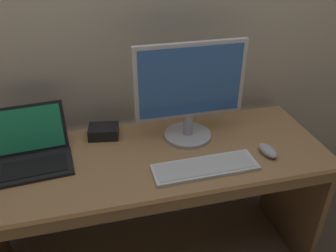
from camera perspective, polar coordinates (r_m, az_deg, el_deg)
desk at (r=1.70m, az=-2.64°, el=-10.28°), size 1.61×0.58×0.73m
laptop_black at (r=1.62m, az=-21.04°, el=-4.25°), size 0.33×0.29×0.22m
external_monitor at (r=1.59m, az=3.54°, el=5.40°), size 0.51×0.23×0.48m
wired_keyboard at (r=1.51m, az=6.02°, el=-6.69°), size 0.45×0.15×0.02m
computer_mouse at (r=1.64m, az=15.88°, el=-3.87°), size 0.08×0.12×0.04m
external_drive_box at (r=1.73m, az=-10.38°, el=-0.89°), size 0.16×0.13×0.06m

